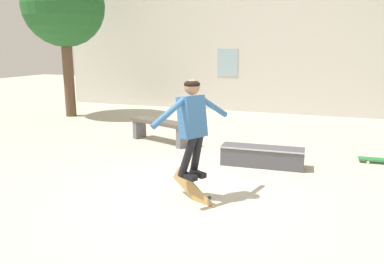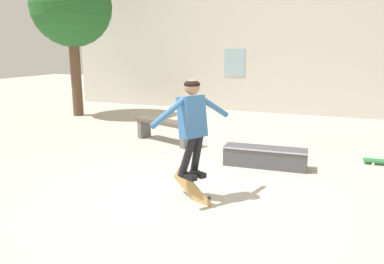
{
  "view_description": "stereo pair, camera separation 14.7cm",
  "coord_description": "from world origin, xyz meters",
  "px_view_note": "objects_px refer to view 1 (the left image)",
  "views": [
    {
      "loc": [
        1.76,
        -4.89,
        2.12
      ],
      "look_at": [
        0.07,
        -0.16,
        0.98
      ],
      "focal_mm": 35.0,
      "sensor_mm": 36.0,
      "label": 1
    },
    {
      "loc": [
        1.9,
        -4.84,
        2.12
      ],
      "look_at": [
        0.07,
        -0.16,
        0.98
      ],
      "focal_mm": 35.0,
      "sensor_mm": 36.0,
      "label": 2
    }
  ],
  "objects_px": {
    "skater": "(192,120)",
    "skateboard_flipping": "(193,191)",
    "skate_ledge": "(262,156)",
    "park_bench": "(160,127)",
    "tree_left": "(64,7)",
    "skateboard_resting": "(383,160)"
  },
  "relations": [
    {
      "from": "skater",
      "to": "skateboard_flipping",
      "type": "height_order",
      "value": "skater"
    },
    {
      "from": "skate_ledge",
      "to": "skater",
      "type": "xyz_separation_m",
      "value": [
        -0.69,
        -1.87,
        0.96
      ]
    },
    {
      "from": "skate_ledge",
      "to": "park_bench",
      "type": "bearing_deg",
      "value": 155.96
    },
    {
      "from": "tree_left",
      "to": "skateboard_flipping",
      "type": "relative_size",
      "value": 6.08
    },
    {
      "from": "skateboard_flipping",
      "to": "tree_left",
      "type": "bearing_deg",
      "value": 166.58
    },
    {
      "from": "park_bench",
      "to": "skate_ledge",
      "type": "xyz_separation_m",
      "value": [
        2.49,
        -0.98,
        -0.19
      ]
    },
    {
      "from": "skater",
      "to": "skateboard_resting",
      "type": "xyz_separation_m",
      "value": [
        2.8,
        2.78,
        -1.07
      ]
    },
    {
      "from": "skater",
      "to": "skateboard_flipping",
      "type": "bearing_deg",
      "value": -14.87
    },
    {
      "from": "tree_left",
      "to": "skateboard_resting",
      "type": "distance_m",
      "value": 9.51
    },
    {
      "from": "park_bench",
      "to": "skater",
      "type": "height_order",
      "value": "skater"
    },
    {
      "from": "tree_left",
      "to": "skateboard_flipping",
      "type": "height_order",
      "value": "tree_left"
    },
    {
      "from": "skateboard_resting",
      "to": "skate_ledge",
      "type": "bearing_deg",
      "value": -160.11
    },
    {
      "from": "tree_left",
      "to": "skater",
      "type": "xyz_separation_m",
      "value": [
        5.87,
        -5.0,
        -2.17
      ]
    },
    {
      "from": "tree_left",
      "to": "skater",
      "type": "distance_m",
      "value": 8.01
    },
    {
      "from": "skater",
      "to": "tree_left",
      "type": "bearing_deg",
      "value": 167.94
    },
    {
      "from": "tree_left",
      "to": "skater",
      "type": "bearing_deg",
      "value": -40.41
    },
    {
      "from": "park_bench",
      "to": "skateboard_flipping",
      "type": "bearing_deg",
      "value": -37.43
    },
    {
      "from": "park_bench",
      "to": "skateboard_resting",
      "type": "distance_m",
      "value": 4.6
    },
    {
      "from": "skater",
      "to": "park_bench",
      "type": "bearing_deg",
      "value": 150.61
    },
    {
      "from": "tree_left",
      "to": "skateboard_resting",
      "type": "height_order",
      "value": "tree_left"
    },
    {
      "from": "skate_ledge",
      "to": "skater",
      "type": "bearing_deg",
      "value": -112.9
    },
    {
      "from": "skater",
      "to": "skateboard_resting",
      "type": "height_order",
      "value": "skater"
    }
  ]
}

